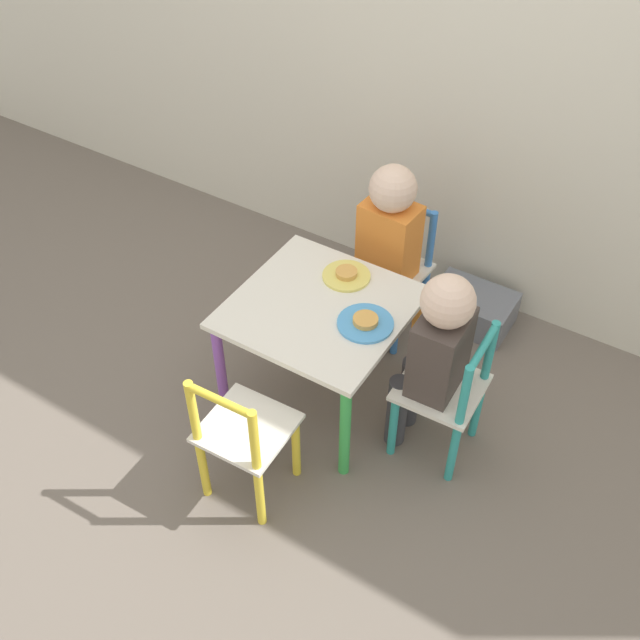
# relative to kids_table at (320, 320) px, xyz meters

# --- Properties ---
(ground_plane) EXTENTS (6.00, 6.00, 0.00)m
(ground_plane) POSITION_rel_kids_table_xyz_m (0.00, 0.00, -0.37)
(ground_plane) COLOR #6B6056
(kids_table) EXTENTS (0.56, 0.56, 0.44)m
(kids_table) POSITION_rel_kids_table_xyz_m (0.00, 0.00, 0.00)
(kids_table) COLOR silver
(kids_table) RESTS_ON ground_plane
(chair_teal) EXTENTS (0.27, 0.27, 0.53)m
(chair_teal) POSITION_rel_kids_table_xyz_m (0.47, 0.02, -0.11)
(chair_teal) COLOR silver
(chair_teal) RESTS_ON ground_plane
(chair_blue) EXTENTS (0.28, 0.28, 0.53)m
(chair_blue) POSITION_rel_kids_table_xyz_m (0.03, 0.47, -0.11)
(chair_blue) COLOR silver
(chair_blue) RESTS_ON ground_plane
(chair_yellow) EXTENTS (0.27, 0.27, 0.53)m
(chair_yellow) POSITION_rel_kids_table_xyz_m (0.02, -0.47, -0.11)
(chair_yellow) COLOR silver
(chair_yellow) RESTS_ON ground_plane
(child_right) EXTENTS (0.22, 0.20, 0.73)m
(child_right) POSITION_rel_kids_table_xyz_m (0.41, 0.01, 0.07)
(child_right) COLOR #38383D
(child_right) RESTS_ON ground_plane
(child_back) EXTENTS (0.21, 0.22, 0.75)m
(child_back) POSITION_rel_kids_table_xyz_m (0.03, 0.41, 0.08)
(child_back) COLOR #7A6B5B
(child_back) RESTS_ON ground_plane
(plate_right) EXTENTS (0.18, 0.18, 0.03)m
(plate_right) POSITION_rel_kids_table_xyz_m (0.17, 0.00, 0.08)
(plate_right) COLOR #4C9EE0
(plate_right) RESTS_ON kids_table
(plate_back) EXTENTS (0.16, 0.16, 0.03)m
(plate_back) POSITION_rel_kids_table_xyz_m (0.00, 0.17, 0.08)
(plate_back) COLOR #EADB66
(plate_back) RESTS_ON kids_table
(storage_bin) EXTENTS (0.32, 0.22, 0.14)m
(storage_bin) POSITION_rel_kids_table_xyz_m (0.31, 0.65, -0.30)
(storage_bin) COLOR slate
(storage_bin) RESTS_ON ground_plane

